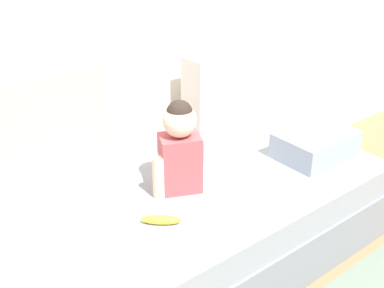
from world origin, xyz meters
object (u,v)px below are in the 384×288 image
banana (161,220)px  toddler (180,147)px  throw_pillow_left (42,140)px  throw_pillow_right (232,94)px  couch (195,230)px  folded_blanket (315,144)px

banana → toddler: bearing=36.5°
throw_pillow_left → banana: throw_pillow_left is taller
throw_pillow_right → throw_pillow_left: bearing=180.0°
throw_pillow_right → banana: (-0.81, -0.46, -0.23)m
couch → throw_pillow_right: size_ratio=3.37×
toddler → folded_blanket: toddler is taller
throw_pillow_right → folded_blanket: 0.53m
folded_blanket → throw_pillow_right: bearing=109.6°
throw_pillow_left → folded_blanket: 1.36m
throw_pillow_left → banana: bearing=-58.8°
throw_pillow_right → toddler: 0.65m
throw_pillow_left → toddler: 0.59m
banana → throw_pillow_left: bearing=121.2°
folded_blanket → couch: bearing=170.9°
folded_blanket → banana: bearing=179.6°
throw_pillow_right → banana: 0.96m
folded_blanket → throw_pillow_left: bearing=159.6°
throw_pillow_right → banana: bearing=-150.5°
throw_pillow_right → couch: bearing=-147.1°
throw_pillow_left → banana: size_ratio=3.47×
throw_pillow_left → banana: 0.60m
toddler → banana: 0.35m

